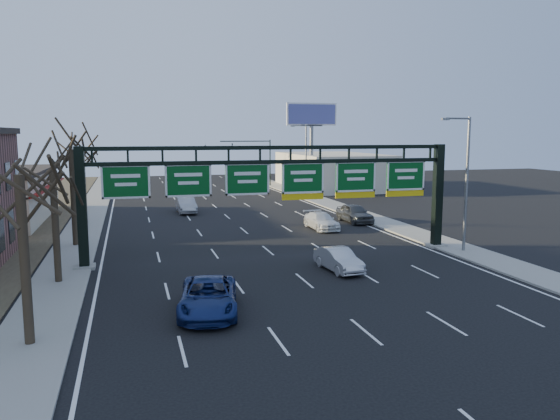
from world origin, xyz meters
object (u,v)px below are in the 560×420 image
object	(u,v)px
sign_gantry	(278,186)
car_silver_sedan	(338,260)
car_blue_suv	(208,296)
car_white_wagon	(321,221)

from	to	relation	value
sign_gantry	car_silver_sedan	xyz separation A→B (m)	(2.43, -4.49, -3.96)
sign_gantry	car_blue_suv	size ratio (longest dim) A/B	4.54
car_blue_suv	car_white_wagon	bearing A→B (deg)	67.22
car_silver_sedan	car_white_wagon	world-z (taller)	car_white_wagon
sign_gantry	car_white_wagon	xyz separation A→B (m)	(6.25, 9.07, -3.95)
sign_gantry	car_white_wagon	distance (m)	11.70
car_blue_suv	car_white_wagon	world-z (taller)	car_blue_suv
car_silver_sedan	car_white_wagon	size ratio (longest dim) A/B	0.86
car_silver_sedan	car_white_wagon	bearing A→B (deg)	68.19
car_silver_sedan	car_blue_suv	bearing A→B (deg)	-152.74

